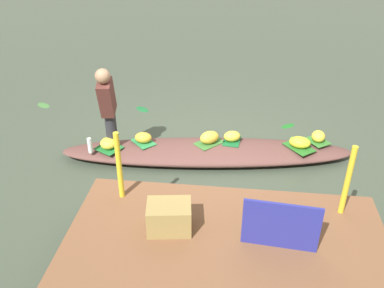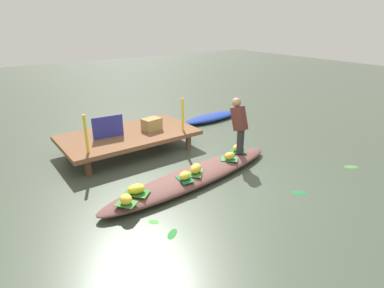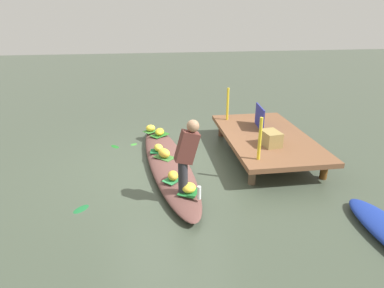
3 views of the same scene
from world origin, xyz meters
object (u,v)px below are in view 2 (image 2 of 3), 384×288
object	(u,v)px
moored_boat	(212,117)
banana_bunch_5	(126,199)
banana_bunch_1	(230,156)
banana_bunch_4	(185,176)
banana_bunch_3	(238,148)
banana_bunch_0	(196,168)
vendor_person	(239,123)
banana_bunch_2	(136,189)
market_banner	(108,127)
vendor_boat	(195,176)
produce_crate	(152,124)
water_bottle	(241,143)

from	to	relation	value
moored_boat	banana_bunch_5	world-z (taller)	banana_bunch_5
banana_bunch_1	banana_bunch_4	world-z (taller)	banana_bunch_1
banana_bunch_4	banana_bunch_3	bearing A→B (deg)	13.26
banana_bunch_3	banana_bunch_0	bearing A→B (deg)	-167.58
moored_boat	vendor_person	xyz separation A→B (m)	(-1.51, -2.80, 0.83)
banana_bunch_2	market_banner	xyz separation A→B (m)	(0.47, 2.33, 0.41)
vendor_boat	banana_bunch_5	world-z (taller)	banana_bunch_5
market_banner	produce_crate	world-z (taller)	market_banner
moored_boat	banana_bunch_5	distance (m)	5.61
vendor_boat	vendor_person	size ratio (longest dim) A/B	3.45
banana_bunch_0	banana_bunch_3	xyz separation A→B (m)	(1.44, 0.32, -0.01)
banana_bunch_0	produce_crate	xyz separation A→B (m)	(0.24, 2.17, 0.30)
vendor_person	water_bottle	distance (m)	0.67
vendor_person	moored_boat	bearing A→B (deg)	61.62
market_banner	produce_crate	distance (m)	1.09
vendor_boat	banana_bunch_4	bearing A→B (deg)	-160.19
moored_boat	banana_bunch_0	distance (m)	4.25
banana_bunch_1	water_bottle	xyz separation A→B (m)	(0.69, 0.36, 0.03)
water_bottle	banana_bunch_2	bearing A→B (deg)	-170.87
water_bottle	produce_crate	world-z (taller)	produce_crate
banana_bunch_3	vendor_person	distance (m)	0.62
banana_bunch_5	produce_crate	xyz separation A→B (m)	(1.85, 2.41, 0.31)
market_banner	produce_crate	size ratio (longest dim) A/B	1.64
vendor_boat	banana_bunch_5	size ratio (longest dim) A/B	18.51
market_banner	produce_crate	bearing A→B (deg)	-1.64
banana_bunch_1	produce_crate	xyz separation A→B (m)	(-0.74, 2.08, 0.31)
banana_bunch_4	produce_crate	bearing A→B (deg)	75.95
banana_bunch_0	moored_boat	bearing A→B (deg)	46.72
banana_bunch_2	produce_crate	distance (m)	2.71
banana_bunch_0	banana_bunch_2	distance (m)	1.31
vendor_boat	water_bottle	world-z (taller)	water_bottle
produce_crate	vendor_person	bearing A→B (deg)	-58.35
banana_bunch_1	vendor_person	size ratio (longest dim) A/B	0.20
banana_bunch_5	vendor_person	bearing A→B (deg)	10.00
moored_boat	market_banner	size ratio (longest dim) A/B	2.94
moored_boat	vendor_person	size ratio (longest dim) A/B	1.70
banana_bunch_3	vendor_person	size ratio (longest dim) A/B	0.19
vendor_boat	banana_bunch_0	xyz separation A→B (m)	(-0.03, -0.08, 0.21)
banana_bunch_2	banana_bunch_3	world-z (taller)	banana_bunch_2
produce_crate	vendor_boat	bearing A→B (deg)	-95.69
vendor_boat	banana_bunch_3	xyz separation A→B (m)	(1.41, 0.24, 0.20)
banana_bunch_4	banana_bunch_5	bearing A→B (deg)	-173.84
banana_bunch_1	vendor_boat	bearing A→B (deg)	-178.81
banana_bunch_2	banana_bunch_4	bearing A→B (deg)	-4.27
banana_bunch_0	banana_bunch_3	bearing A→B (deg)	12.42
banana_bunch_1	banana_bunch_3	distance (m)	0.52
banana_bunch_1	vendor_person	world-z (taller)	vendor_person
banana_bunch_2	produce_crate	bearing A→B (deg)	54.79
moored_boat	banana_bunch_2	distance (m)	5.25
banana_bunch_2	banana_bunch_4	world-z (taller)	banana_bunch_2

